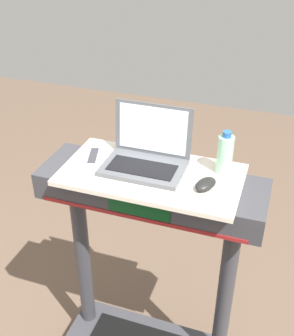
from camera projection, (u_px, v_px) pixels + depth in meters
name	position (u px, v px, depth m)	size (l,w,h in m)	color
desk_board	(151.00, 175.00, 1.65)	(0.70, 0.37, 0.02)	beige
laptop	(147.00, 155.00, 1.67)	(0.32, 0.23, 0.23)	#515459
computer_mouse	(206.00, 184.00, 1.55)	(0.06, 0.10, 0.03)	black
water_bottle	(225.00, 154.00, 1.61)	(0.06, 0.06, 0.17)	#9EDBB2
tv_remote	(93.00, 158.00, 1.72)	(0.09, 0.17, 0.02)	silver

